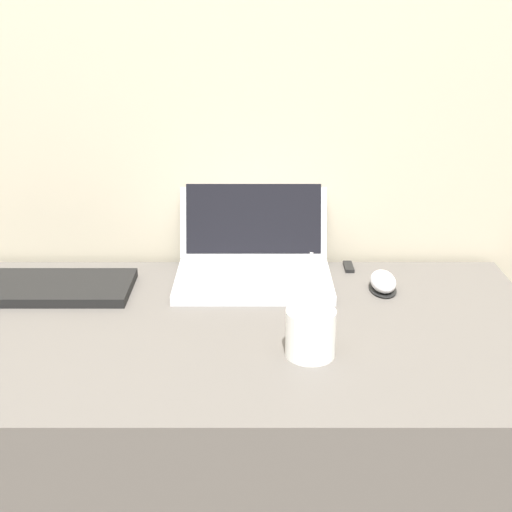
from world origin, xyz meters
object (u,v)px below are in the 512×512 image
at_px(drink_cup, 313,332).
at_px(computer_mouse, 386,283).
at_px(external_keyboard, 42,287).
at_px(laptop, 256,251).
at_px(usb_stick, 351,267).

distance_m(drink_cup, computer_mouse, 0.34).
xyz_separation_m(drink_cup, external_keyboard, (-0.56, 0.28, -0.04)).
bearing_deg(laptop, computer_mouse, -16.90).
bearing_deg(computer_mouse, drink_cup, -121.30).
bearing_deg(external_keyboard, computer_mouse, 0.71).
distance_m(laptop, external_keyboard, 0.47).
xyz_separation_m(laptop, computer_mouse, (0.28, -0.08, -0.04)).
height_order(laptop, external_keyboard, laptop).
height_order(laptop, usb_stick, laptop).
bearing_deg(drink_cup, computer_mouse, 58.70).
relative_size(drink_cup, usb_stick, 3.10).
bearing_deg(laptop, usb_stick, 10.78).
distance_m(external_keyboard, usb_stick, 0.69).
relative_size(computer_mouse, external_keyboard, 0.25).
distance_m(computer_mouse, usb_stick, 0.14).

